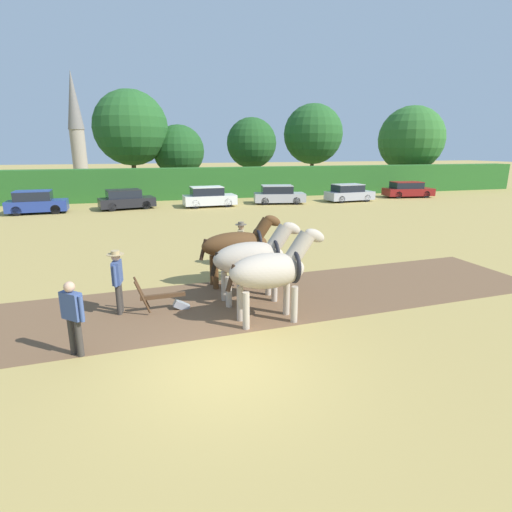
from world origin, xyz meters
name	(u,v)px	position (x,y,z in m)	size (l,w,h in m)	color
ground_plane	(223,368)	(0.00, 0.00, 0.00)	(240.00, 240.00, 0.00)	#A88E4C
plowed_furrow_strip	(103,318)	(-2.63, 3.39, 0.00)	(27.76, 4.15, 0.01)	brown
hedgerow	(156,184)	(0.00, 29.57, 1.37)	(77.06, 2.00, 2.75)	#286023
tree_center_left	(131,128)	(-1.86, 35.33, 6.37)	(7.20, 7.20, 9.98)	brown
tree_center	(179,151)	(2.71, 35.72, 4.18)	(5.24, 5.24, 6.81)	#4C3823
tree_center_right	(252,143)	(10.36, 35.14, 4.97)	(5.28, 5.28, 7.62)	#423323
tree_right	(313,134)	(17.69, 35.75, 5.97)	(6.58, 6.58, 9.27)	brown
tree_far_right	(411,139)	(29.57, 34.35, 5.47)	(7.54, 7.54, 9.25)	brown
church_spire	(76,122)	(-10.59, 65.45, 8.56)	(2.52, 2.52, 16.37)	gray
draft_horse_lead_left	(272,270)	(1.71, 1.99, 1.41)	(2.78, 1.05, 2.52)	#B2A38E
draft_horse_lead_right	(253,257)	(1.64, 3.56, 1.35)	(2.87, 1.09, 2.42)	#B2A38E
draft_horse_trail_left	(238,245)	(1.58, 5.13, 1.37)	(2.88, 0.97, 2.38)	#513319
plow	(168,300)	(-0.90, 3.46, 0.31)	(1.51, 0.48, 1.13)	#4C331E
farmer_at_plow	(117,276)	(-2.19, 3.65, 1.07)	(0.45, 0.69, 1.80)	#38332D
farmer_beside_team	(241,240)	(2.17, 7.14, 1.04)	(0.44, 0.64, 1.76)	#28334C
farmer_onlooker_left	(73,313)	(-3.02, 1.44, 1.01)	(0.53, 0.50, 1.72)	#38332D
parked_car_left	(36,203)	(-8.51, 23.85, 0.77)	(3.98, 1.93, 1.61)	navy
parked_car_center_left	(126,200)	(-2.50, 24.35, 0.71)	(4.29, 2.57, 1.47)	black
parked_car_center	(209,197)	(3.73, 23.84, 0.75)	(4.12, 1.92, 1.57)	silver
parked_car_center_right	(279,195)	(9.60, 24.04, 0.72)	(4.44, 2.62, 1.51)	#A8A8B2
parked_car_right	(349,193)	(15.91, 23.68, 0.71)	(4.18, 2.02, 1.48)	#A8A8B2
parked_car_far_right	(408,190)	(22.68, 24.85, 0.70)	(4.67, 2.35, 1.45)	maroon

